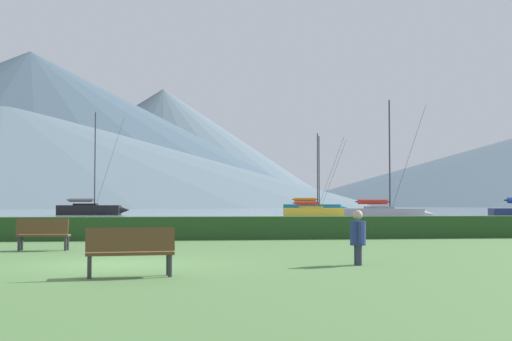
{
  "coord_description": "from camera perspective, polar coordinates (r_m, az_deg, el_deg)",
  "views": [
    {
      "loc": [
        1.01,
        -16.62,
        1.41
      ],
      "look_at": [
        8.79,
        40.64,
        4.07
      ],
      "focal_mm": 49.69,
      "sensor_mm": 36.0,
      "label": 1
    }
  ],
  "objects": [
    {
      "name": "park_bench_near_path",
      "position": [
        13.74,
        -10.1,
        -6.26
      ],
      "size": [
        1.7,
        0.63,
        0.95
      ],
      "rotation": [
        0.0,
        0.0,
        0.1
      ],
      "color": "brown",
      "rests_on": "ground_plane"
    },
    {
      "name": "park_bench_under_tree",
      "position": [
        21.98,
        -16.77,
        -4.83
      ],
      "size": [
        1.54,
        0.58,
        0.95
      ],
      "rotation": [
        0.0,
        0.0,
        -0.07
      ],
      "color": "brown",
      "rests_on": "ground_plane"
    },
    {
      "name": "distant_hill_central_peak",
      "position": [
        437.2,
        -7.51,
        1.9
      ],
      "size": [
        214.7,
        214.7,
        71.52
      ],
      "primitive_type": "cone",
      "color": "slate",
      "rests_on": "ground_plane"
    },
    {
      "name": "person_seated_viewer",
      "position": [
        16.34,
        8.2,
        -5.15
      ],
      "size": [
        0.36,
        0.57,
        1.25
      ],
      "rotation": [
        0.0,
        0.0,
        -0.06
      ],
      "color": "#2D3347",
      "rests_on": "ground_plane"
    },
    {
      "name": "harbor_water",
      "position": [
        153.63,
        -8.13,
        -3.13
      ],
      "size": [
        320.0,
        246.0,
        0.0
      ],
      "primitive_type": "cube",
      "color": "#8499A8",
      "rests_on": "ground_plane"
    },
    {
      "name": "hedge_line",
      "position": [
        27.66,
        -9.86,
        -4.61
      ],
      "size": [
        80.0,
        1.2,
        0.88
      ],
      "primitive_type": "cube",
      "color": "#284C23",
      "rests_on": "ground_plane"
    },
    {
      "name": "distant_hill_far_shoulder",
      "position": [
        327.32,
        -19.69,
        1.24
      ],
      "size": [
        324.63,
        324.63,
        45.23
      ],
      "primitive_type": "cone",
      "color": "slate",
      "rests_on": "ground_plane"
    },
    {
      "name": "sailboat_slip_3",
      "position": [
        86.6,
        -13.21,
        -3.02
      ],
      "size": [
        8.54,
        3.08,
        12.28
      ],
      "rotation": [
        0.0,
        0.0,
        -0.08
      ],
      "color": "black",
      "rests_on": "harbor_water"
    },
    {
      "name": "ground_plane",
      "position": [
        16.71,
        -11.27,
        -7.43
      ],
      "size": [
        1000.0,
        1000.0,
        0.0
      ],
      "primitive_type": "plane",
      "color": "#517A42"
    },
    {
      "name": "distant_hill_west_ridge",
      "position": [
        395.26,
        -17.79,
        3.27
      ],
      "size": [
        320.71,
        320.71,
        82.43
      ],
      "primitive_type": "cone",
      "color": "#425666",
      "rests_on": "ground_plane"
    },
    {
      "name": "sailboat_slip_8",
      "position": [
        68.9,
        4.78,
        -3.34
      ],
      "size": [
        6.72,
        2.16,
        7.94
      ],
      "rotation": [
        0.0,
        0.0,
        -0.03
      ],
      "color": "gold",
      "rests_on": "harbor_water"
    },
    {
      "name": "sailboat_slip_2",
      "position": [
        57.9,
        10.32,
        -3.39
      ],
      "size": [
        7.33,
        3.32,
        9.74
      ],
      "rotation": [
        0.0,
        0.0,
        -0.2
      ],
      "color": "#9E9EA3",
      "rests_on": "harbor_water"
    },
    {
      "name": "sailboat_slip_6",
      "position": [
        97.76,
        4.66,
        -3.01
      ],
      "size": [
        9.16,
        4.94,
        11.05
      ],
      "rotation": [
        0.0,
        0.0,
        -0.31
      ],
      "color": "#19707A",
      "rests_on": "harbor_water"
    }
  ]
}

